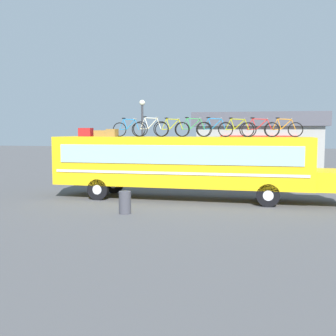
# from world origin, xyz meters

# --- Properties ---
(ground_plane) EXTENTS (120.00, 120.00, 0.00)m
(ground_plane) POSITION_xyz_m (0.00, 0.00, 0.00)
(ground_plane) COLOR #4C4C4F
(bus) EXTENTS (13.33, 2.49, 2.96)m
(bus) POSITION_xyz_m (0.22, -0.00, 1.77)
(bus) COLOR yellow
(bus) RESTS_ON ground
(luggage_bag_1) EXTENTS (0.66, 0.43, 0.43)m
(luggage_bag_1) POSITION_xyz_m (-4.92, 0.33, 3.18)
(luggage_bag_1) COLOR maroon
(luggage_bag_1) RESTS_ON bus
(luggage_bag_2) EXTENTS (0.67, 0.38, 0.31)m
(luggage_bag_2) POSITION_xyz_m (-4.09, 0.34, 3.12)
(luggage_bag_2) COLOR olive
(luggage_bag_2) RESTS_ON bus
(luggage_bag_3) EXTENTS (0.45, 0.56, 0.37)m
(luggage_bag_3) POSITION_xyz_m (-3.26, -0.32, 3.15)
(luggage_bag_3) COLOR olive
(luggage_bag_3) RESTS_ON bus
(rooftop_bicycle_1) EXTENTS (1.64, 0.44, 0.91)m
(rooftop_bicycle_1) POSITION_xyz_m (-2.47, -0.15, 3.34)
(rooftop_bicycle_1) COLOR black
(rooftop_bicycle_1) RESTS_ON bus
(rooftop_bicycle_2) EXTENTS (1.76, 0.44, 0.98)m
(rooftop_bicycle_2) POSITION_xyz_m (-1.45, 0.06, 3.37)
(rooftop_bicycle_2) COLOR black
(rooftop_bicycle_2) RESTS_ON bus
(rooftop_bicycle_3) EXTENTS (1.69, 0.44, 0.91)m
(rooftop_bicycle_3) POSITION_xyz_m (-0.40, 0.09, 3.35)
(rooftop_bicycle_3) COLOR black
(rooftop_bicycle_3) RESTS_ON bus
(rooftop_bicycle_4) EXTENTS (1.78, 0.44, 0.93)m
(rooftop_bicycle_4) POSITION_xyz_m (0.60, 0.14, 3.35)
(rooftop_bicycle_4) COLOR black
(rooftop_bicycle_4) RESTS_ON bus
(rooftop_bicycle_5) EXTENTS (1.74, 0.44, 0.93)m
(rooftop_bicycle_5) POSITION_xyz_m (1.59, 0.23, 3.35)
(rooftop_bicycle_5) COLOR black
(rooftop_bicycle_5) RESTS_ON bus
(rooftop_bicycle_6) EXTENTS (1.70, 0.44, 0.88)m
(rooftop_bicycle_6) POSITION_xyz_m (2.67, -0.31, 3.33)
(rooftop_bicycle_6) COLOR black
(rooftop_bicycle_6) RESTS_ON bus
(rooftop_bicycle_7) EXTENTS (1.76, 0.44, 0.89)m
(rooftop_bicycle_7) POSITION_xyz_m (3.63, -0.01, 3.34)
(rooftop_bicycle_7) COLOR black
(rooftop_bicycle_7) RESTS_ON bus
(rooftop_bicycle_8) EXTENTS (1.67, 0.44, 0.89)m
(rooftop_bicycle_8) POSITION_xyz_m (4.71, 0.26, 3.34)
(rooftop_bicycle_8) COLOR black
(rooftop_bicycle_8) RESTS_ON bus
(roadside_building) EXTENTS (9.29, 6.76, 4.54)m
(roadside_building) POSITION_xyz_m (3.55, 12.82, 2.33)
(roadside_building) COLOR #9E9E99
(roadside_building) RESTS_ON ground
(trash_bin) EXTENTS (0.48, 0.48, 0.89)m
(trash_bin) POSITION_xyz_m (-1.43, -3.83, 0.44)
(trash_bin) COLOR #3F3F47
(trash_bin) RESTS_ON ground
(street_lamp) EXTENTS (0.36, 0.36, 5.19)m
(street_lamp) POSITION_xyz_m (-3.65, 6.08, 3.30)
(street_lamp) COLOR #38383D
(street_lamp) RESTS_ON ground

